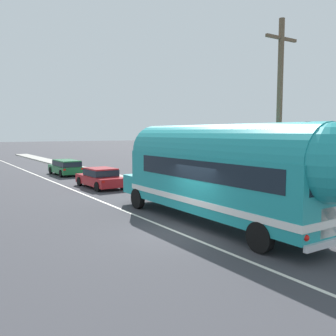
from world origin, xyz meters
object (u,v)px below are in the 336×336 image
at_px(painted_bus, 223,170).
at_px(car_second, 66,166).
at_px(utility_pole, 279,118).
at_px(car_lead, 100,177).

bearing_deg(painted_bus, car_second, 89.41).
relative_size(utility_pole, painted_bus, 0.67).
distance_m(painted_bus, car_lead, 12.69).
bearing_deg(car_lead, painted_bus, -89.75).
bearing_deg(car_second, utility_pole, -83.38).
xyz_separation_m(painted_bus, car_second, (0.22, 21.27, -1.51)).
relative_size(painted_bus, car_lead, 2.75).
height_order(utility_pole, painted_bus, utility_pole).
xyz_separation_m(utility_pole, car_lead, (-2.79, 13.00, -3.69)).
xyz_separation_m(painted_bus, car_lead, (-0.06, 12.60, -1.56)).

